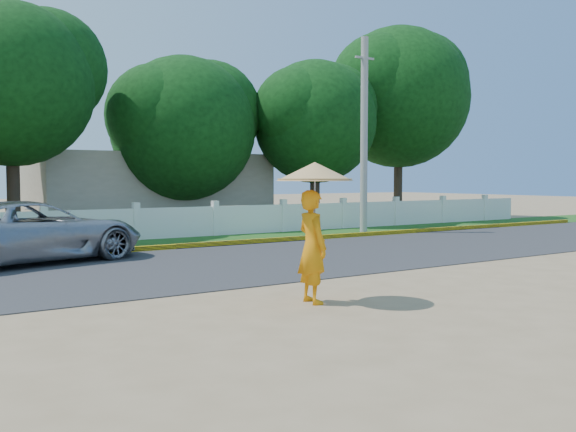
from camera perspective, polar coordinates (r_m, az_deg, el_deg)
name	(u,v)px	position (r m, az deg, el deg)	size (l,w,h in m)	color
ground	(345,288)	(12.62, 5.12, -6.35)	(120.00, 120.00, 0.00)	#9E8460
road	(233,262)	(16.32, -4.93, -4.09)	(60.00, 7.00, 0.02)	#38383A
grass_verge	(153,244)	(21.03, -11.92, -2.45)	(60.00, 3.50, 0.03)	#2D601E
curb	(175,247)	(19.47, -10.03, -2.70)	(40.00, 0.18, 0.16)	yellow
fence	(136,225)	(22.33, -13.34, -0.75)	(40.00, 0.10, 1.10)	silver
building_near	(145,190)	(29.70, -12.60, 2.30)	(10.00, 6.00, 3.20)	#B7AD99
utility_pole	(364,136)	(25.13, 6.78, 7.11)	(0.28, 0.28, 7.53)	gray
vehicle	(32,232)	(17.31, -21.83, -1.31)	(2.60, 5.64, 1.57)	#9FA0A7
monk_with_parasol	(313,211)	(10.89, 2.28, 0.41)	(1.32, 1.32, 2.41)	orange
tree_row	(175,104)	(26.62, -10.00, 9.77)	(36.44, 7.61, 9.81)	#473828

